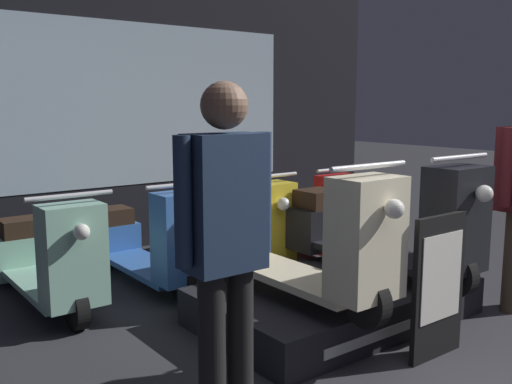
{
  "coord_description": "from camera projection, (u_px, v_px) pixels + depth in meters",
  "views": [
    {
      "loc": [
        -2.71,
        -1.54,
        1.57
      ],
      "look_at": [
        0.07,
        2.11,
        0.85
      ],
      "focal_mm": 40.0,
      "sensor_mm": 36.0,
      "label": 1
    }
  ],
  "objects": [
    {
      "name": "scooter_backrow_2",
      "position": [
        230.0,
        230.0,
        5.45
      ],
      "size": [
        0.6,
        1.77,
        0.96
      ],
      "color": "black",
      "rests_on": "ground_plane"
    },
    {
      "name": "price_sign_board",
      "position": [
        439.0,
        286.0,
        3.49
      ],
      "size": [
        0.47,
        0.04,
        0.9
      ],
      "color": "black",
      "rests_on": "ground_plane"
    },
    {
      "name": "scooter_display_left",
      "position": [
        297.0,
        245.0,
        3.77
      ],
      "size": [
        0.6,
        1.77,
        0.96
      ],
      "color": "black",
      "rests_on": "display_platform"
    },
    {
      "name": "scooter_display_right",
      "position": [
        385.0,
        228.0,
        4.3
      ],
      "size": [
        0.6,
        1.77,
        0.96
      ],
      "color": "black",
      "rests_on": "display_platform"
    },
    {
      "name": "scooter_backrow_3",
      "position": [
        298.0,
        219.0,
        5.97
      ],
      "size": [
        0.6,
        1.77,
        0.96
      ],
      "color": "black",
      "rests_on": "ground_plane"
    },
    {
      "name": "person_left_browsing",
      "position": [
        225.0,
        237.0,
        2.63
      ],
      "size": [
        0.52,
        0.22,
        1.66
      ],
      "color": "black",
      "rests_on": "ground_plane"
    },
    {
      "name": "scooter_backrow_1",
      "position": [
        148.0,
        243.0,
        4.94
      ],
      "size": [
        0.6,
        1.77,
        0.96
      ],
      "color": "black",
      "rests_on": "ground_plane"
    },
    {
      "name": "shop_wall_back",
      "position": [
        136.0,
        100.0,
        6.07
      ],
      "size": [
        6.71,
        0.09,
        3.2
      ],
      "color": "black",
      "rests_on": "ground_plane"
    },
    {
      "name": "display_platform",
      "position": [
        335.0,
        301.0,
        4.17
      ],
      "size": [
        1.95,
        1.19,
        0.27
      ],
      "color": "black",
      "rests_on": "ground_plane"
    },
    {
      "name": "scooter_backrow_0",
      "position": [
        47.0,
        259.0,
        4.42
      ],
      "size": [
        0.6,
        1.77,
        0.96
      ],
      "color": "black",
      "rests_on": "ground_plane"
    }
  ]
}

